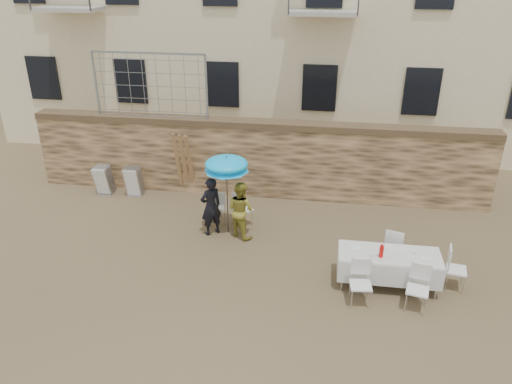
# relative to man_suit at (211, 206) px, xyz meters

# --- Properties ---
(ground) EXTENTS (80.00, 80.00, 0.00)m
(ground) POSITION_rel_man_suit_xyz_m (0.78, -2.52, -0.76)
(ground) COLOR brown
(ground) RESTS_ON ground
(stone_wall) EXTENTS (13.00, 0.50, 2.20)m
(stone_wall) POSITION_rel_man_suit_xyz_m (0.78, 2.48, 0.34)
(stone_wall) COLOR olive
(stone_wall) RESTS_ON ground
(chain_link_fence) EXTENTS (3.20, 0.06, 1.80)m
(chain_link_fence) POSITION_rel_man_suit_xyz_m (-2.22, 2.48, 2.34)
(chain_link_fence) COLOR gray
(chain_link_fence) RESTS_ON stone_wall
(man_suit) EXTENTS (0.66, 0.64, 1.53)m
(man_suit) POSITION_rel_man_suit_xyz_m (0.00, 0.00, 0.00)
(man_suit) COLOR black
(man_suit) RESTS_ON ground
(woman_dress) EXTENTS (0.90, 0.86, 1.47)m
(woman_dress) POSITION_rel_man_suit_xyz_m (0.75, 0.00, -0.03)
(woman_dress) COLOR gold
(woman_dress) RESTS_ON ground
(umbrella) EXTENTS (1.09, 1.09, 1.93)m
(umbrella) POSITION_rel_man_suit_xyz_m (0.40, 0.10, 1.05)
(umbrella) COLOR #3F3F44
(umbrella) RESTS_ON ground
(couple_chair_left) EXTENTS (0.64, 0.64, 0.96)m
(couple_chair_left) POSITION_rel_man_suit_xyz_m (0.00, 0.55, -0.28)
(couple_chair_left) COLOR white
(couple_chair_left) RESTS_ON ground
(couple_chair_right) EXTENTS (0.68, 0.68, 0.96)m
(couple_chair_right) POSITION_rel_man_suit_xyz_m (0.70, 0.55, -0.28)
(couple_chair_right) COLOR white
(couple_chair_right) RESTS_ON ground
(banquet_table) EXTENTS (2.10, 0.85, 0.78)m
(banquet_table) POSITION_rel_man_suit_xyz_m (4.20, -1.56, -0.03)
(banquet_table) COLOR silver
(banquet_table) RESTS_ON ground
(soda_bottle) EXTENTS (0.09, 0.09, 0.26)m
(soda_bottle) POSITION_rel_man_suit_xyz_m (4.00, -1.71, 0.14)
(soda_bottle) COLOR red
(soda_bottle) RESTS_ON banquet_table
(table_chair_front_left) EXTENTS (0.52, 0.52, 0.96)m
(table_chair_front_left) POSITION_rel_man_suit_xyz_m (3.60, -2.31, -0.28)
(table_chair_front_left) COLOR white
(table_chair_front_left) RESTS_ON ground
(table_chair_front_right) EXTENTS (0.57, 0.57, 0.96)m
(table_chair_front_right) POSITION_rel_man_suit_xyz_m (4.70, -2.31, -0.28)
(table_chair_front_right) COLOR white
(table_chair_front_right) RESTS_ON ground
(table_chair_back) EXTENTS (0.60, 0.60, 0.96)m
(table_chair_back) POSITION_rel_man_suit_xyz_m (4.40, -0.76, -0.28)
(table_chair_back) COLOR white
(table_chair_back) RESTS_ON ground
(table_chair_side) EXTENTS (0.55, 0.55, 0.96)m
(table_chair_side) POSITION_rel_man_suit_xyz_m (5.60, -1.46, -0.28)
(table_chair_side) COLOR white
(table_chair_side) RESTS_ON ground
(chair_stack_left) EXTENTS (0.46, 0.55, 0.92)m
(chair_stack_left) POSITION_rel_man_suit_xyz_m (-3.64, 1.98, -0.30)
(chair_stack_left) COLOR white
(chair_stack_left) RESTS_ON ground
(chair_stack_right) EXTENTS (0.46, 0.47, 0.92)m
(chair_stack_right) POSITION_rel_man_suit_xyz_m (-2.74, 1.98, -0.30)
(chair_stack_right) COLOR white
(chair_stack_right) RESTS_ON ground
(wood_planks) EXTENTS (0.70, 0.20, 2.00)m
(wood_planks) POSITION_rel_man_suit_xyz_m (-1.14, 2.05, 0.24)
(wood_planks) COLOR #A37749
(wood_planks) RESTS_ON ground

